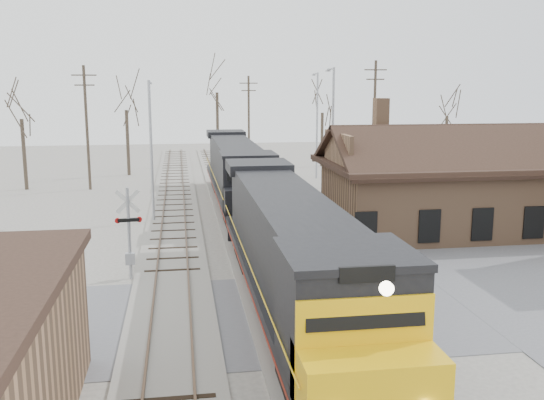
# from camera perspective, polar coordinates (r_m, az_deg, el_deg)

# --- Properties ---
(ground) EXTENTS (140.00, 140.00, 0.00)m
(ground) POSITION_cam_1_polar(r_m,az_deg,el_deg) (23.70, 1.66, -10.69)
(ground) COLOR #A7A297
(ground) RESTS_ON ground
(road) EXTENTS (60.00, 9.00, 0.03)m
(road) POSITION_cam_1_polar(r_m,az_deg,el_deg) (23.69, 1.66, -10.66)
(road) COLOR #5C5C61
(road) RESTS_ON ground
(track_main) EXTENTS (3.40, 90.00, 0.24)m
(track_main) POSITION_cam_1_polar(r_m,az_deg,el_deg) (37.90, -2.43, -2.36)
(track_main) COLOR #A7A297
(track_main) RESTS_ON ground
(track_siding) EXTENTS (3.40, 90.00, 0.24)m
(track_siding) POSITION_cam_1_polar(r_m,az_deg,el_deg) (37.69, -9.25, -2.57)
(track_siding) COLOR #A7A297
(track_siding) RESTS_ON ground
(depot) EXTENTS (15.20, 9.31, 7.90)m
(depot) POSITION_cam_1_polar(r_m,az_deg,el_deg) (37.82, 16.44, 0.80)
(depot) COLOR #92694B
(depot) RESTS_ON ground
(locomotive_lead) EXTENTS (3.21, 21.46, 4.77)m
(locomotive_lead) POSITION_cam_1_polar(r_m,az_deg,el_deg) (22.28, 2.00, -5.30)
(locomotive_lead) COLOR black
(locomotive_lead) RESTS_ON ground
(locomotive_trailing) EXTENTS (3.21, 21.46, 4.51)m
(locomotive_trailing) POSITION_cam_1_polar(r_m,az_deg,el_deg) (43.40, -3.34, 2.59)
(locomotive_trailing) COLOR black
(locomotive_trailing) RESTS_ON ground
(crossbuck_near) EXTENTS (1.00, 0.43, 3.64)m
(crossbuck_near) POSITION_cam_1_polar(r_m,az_deg,el_deg) (18.78, 12.66, -11.18)
(crossbuck_near) COLOR #A5A8AD
(crossbuck_near) RESTS_ON ground
(crossbuck_far) EXTENTS (1.20, 0.32, 4.21)m
(crossbuck_far) POSITION_cam_1_polar(r_m,az_deg,el_deg) (27.98, -13.29, -3.39)
(crossbuck_far) COLOR #A5A8AD
(crossbuck_far) RESTS_ON ground
(streetlight_a) EXTENTS (0.25, 2.04, 8.97)m
(streetlight_a) POSITION_cam_1_polar(r_m,az_deg,el_deg) (39.18, -11.31, 5.22)
(streetlight_a) COLOR #A5A8AD
(streetlight_a) RESTS_ON ground
(streetlight_b) EXTENTS (0.25, 2.04, 9.90)m
(streetlight_b) POSITION_cam_1_polar(r_m,az_deg,el_deg) (43.86, 5.70, 6.57)
(streetlight_b) COLOR #A5A8AD
(streetlight_b) RESTS_ON ground
(streetlight_c) EXTENTS (0.25, 2.04, 9.80)m
(streetlight_c) POSITION_cam_1_polar(r_m,az_deg,el_deg) (56.98, 4.23, 7.50)
(streetlight_c) COLOR #A5A8AD
(streetlight_c) RESTS_ON ground
(utility_pole_a) EXTENTS (2.00, 0.24, 10.26)m
(utility_pole_a) POSITION_cam_1_polar(r_m,az_deg,el_deg) (52.70, -17.03, 6.70)
(utility_pole_a) COLOR #382D23
(utility_pole_a) RESTS_ON ground
(utility_pole_b) EXTENTS (2.00, 0.24, 9.66)m
(utility_pole_b) POSITION_cam_1_polar(r_m,az_deg,el_deg) (67.57, -2.20, 7.70)
(utility_pole_b) COLOR #382D23
(utility_pole_b) RESTS_ON ground
(utility_pole_c) EXTENTS (2.00, 0.24, 10.75)m
(utility_pole_c) POSITION_cam_1_polar(r_m,az_deg,el_deg) (54.18, 9.59, 7.39)
(utility_pole_c) COLOR #382D23
(utility_pole_c) RESTS_ON ground
(tree_a) EXTENTS (3.94, 3.94, 9.65)m
(tree_a) POSITION_cam_1_polar(r_m,az_deg,el_deg) (54.48, -22.58, 8.06)
(tree_a) COLOR #382D23
(tree_a) RESTS_ON ground
(tree_b) EXTENTS (4.21, 4.21, 10.31)m
(tree_b) POSITION_cam_1_polar(r_m,az_deg,el_deg) (60.29, -13.60, 9.21)
(tree_b) COLOR #382D23
(tree_b) RESTS_ON ground
(tree_c) EXTENTS (5.25, 5.25, 12.85)m
(tree_c) POSITION_cam_1_polar(r_m,az_deg,el_deg) (67.53, -5.22, 11.15)
(tree_c) COLOR #382D23
(tree_c) RESTS_ON ground
(tree_d) EXTENTS (3.84, 3.84, 9.40)m
(tree_d) POSITION_cam_1_polar(r_m,az_deg,el_deg) (65.57, 4.77, 9.01)
(tree_d) COLOR #382D23
(tree_d) RESTS_ON ground
(tree_e) EXTENTS (3.70, 3.70, 9.05)m
(tree_e) POSITION_cam_1_polar(r_m,az_deg,el_deg) (64.53, 16.19, 8.37)
(tree_e) COLOR #382D23
(tree_e) RESTS_ON ground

